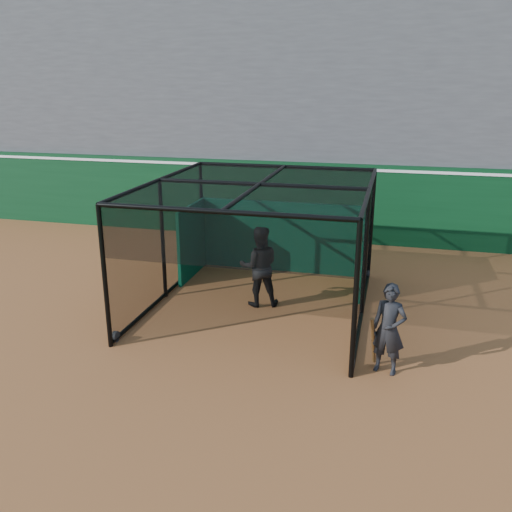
# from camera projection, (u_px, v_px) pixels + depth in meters

# --- Properties ---
(ground) EXTENTS (120.00, 120.00, 0.00)m
(ground) POSITION_uv_depth(u_px,v_px,m) (208.00, 357.00, 10.10)
(ground) COLOR brown
(ground) RESTS_ON ground
(outfield_wall) EXTENTS (50.00, 0.50, 2.50)m
(outfield_wall) POSITION_uv_depth(u_px,v_px,m) (293.00, 199.00, 17.55)
(outfield_wall) COLOR #093417
(outfield_wall) RESTS_ON ground
(grandstand) EXTENTS (50.00, 7.85, 8.95)m
(grandstand) POSITION_uv_depth(u_px,v_px,m) (314.00, 94.00, 20.05)
(grandstand) COLOR #4C4C4F
(grandstand) RESTS_ON ground
(batting_cage) EXTENTS (4.72, 5.41, 2.81)m
(batting_cage) POSITION_uv_depth(u_px,v_px,m) (259.00, 247.00, 12.02)
(batting_cage) COLOR black
(batting_cage) RESTS_ON ground
(batter) EXTENTS (1.08, 0.95, 1.86)m
(batter) POSITION_uv_depth(u_px,v_px,m) (259.00, 266.00, 12.23)
(batter) COLOR black
(batter) RESTS_ON ground
(on_deck_player) EXTENTS (0.68, 0.53, 1.64)m
(on_deck_player) POSITION_uv_depth(u_px,v_px,m) (389.00, 329.00, 9.37)
(on_deck_player) COLOR black
(on_deck_player) RESTS_ON ground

